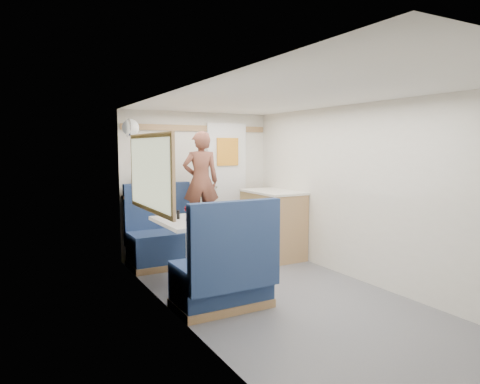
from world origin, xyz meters
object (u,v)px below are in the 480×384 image
person (201,181)px  beer_glass (199,215)px  cheese_block (197,220)px  orange_fruit (209,216)px  duffel_bag (155,185)px  galley_counter (273,223)px  bench_near (224,278)px  bread_loaf (197,212)px  tray (209,221)px  wine_glass (188,209)px  dinette_table (189,234)px  salt_grinder (188,217)px  bench_far (164,242)px  dome_light (131,128)px  tumbler_left (190,221)px  pepper_grinder (178,215)px

person → beer_glass: (-0.34, -0.72, -0.31)m
cheese_block → orange_fruit: bearing=20.9°
cheese_block → beer_glass: beer_glass is taller
duffel_bag → cheese_block: 1.35m
galley_counter → beer_glass: size_ratio=8.89×
bench_near → bread_loaf: bearing=80.0°
tray → bread_loaf: 0.43m
wine_glass → bread_loaf: bearing=48.5°
galley_counter → dinette_table: bearing=-159.5°
wine_glass → salt_grinder: size_ratio=1.94×
duffel_bag → wine_glass: 1.15m
bench_far → beer_glass: 1.02m
dome_light → tray: (0.54, -1.06, -1.02)m
tumbler_left → orange_fruit: bearing=36.0°
cheese_block → tumbler_left: (-0.14, -0.16, 0.02)m
dinette_table → galley_counter: size_ratio=1.00×
pepper_grinder → bread_loaf: (0.27, 0.10, -0.00)m
bench_near → cheese_block: 0.80m
dinette_table → bread_loaf: bearing=49.0°
dome_light → cheese_block: bearing=-69.2°
dinette_table → bench_near: 0.90m
person → bread_loaf: bearing=75.3°
cheese_block → tumbler_left: bearing=-130.9°
duffel_bag → cheese_block: (0.02, -1.32, -0.26)m
tumbler_left → bread_loaf: 0.67m
dinette_table → galley_counter: (1.47, 0.55, -0.10)m
dinette_table → tumbler_left: bearing=-109.8°
dinette_table → wine_glass: bearing=-138.5°
dinette_table → orange_fruit: orange_fruit is taller
galley_counter → tray: bearing=-150.1°
person → tumbler_left: (-0.59, -1.06, -0.31)m
person → duffel_bag: size_ratio=2.58×
dome_light → tumbler_left: bearing=-78.0°
bench_near → beer_glass: size_ratio=10.14×
dinette_table → galley_counter: galley_counter is taller
galley_counter → orange_fruit: size_ratio=13.69×
bench_far → duffel_bag: size_ratio=2.14×
salt_grinder → dome_light: bearing=112.1°
person → bread_loaf: (-0.27, -0.47, -0.32)m
beer_glass → bread_loaf: beer_glass is taller
person → cheese_block: 1.05m
beer_glass → salt_grinder: 0.14m
galley_counter → cheese_block: size_ratio=10.10×
tray → cheese_block: (-0.14, 0.01, 0.02)m
person → beer_glass: bearing=79.3°
bench_far → galley_counter: 1.51m
dome_light → person: (0.85, -0.16, -0.67)m
wine_glass → beer_glass: size_ratio=1.62×
dinette_table → tumbler_left: (-0.13, -0.36, 0.21)m
duffel_bag → wine_glass: size_ratio=2.92×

